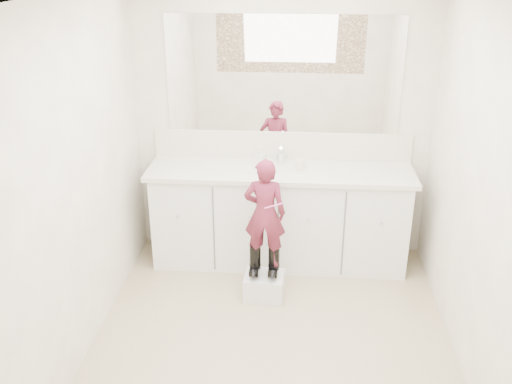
{
  "coord_description": "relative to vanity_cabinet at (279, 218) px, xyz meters",
  "views": [
    {
      "loc": [
        0.15,
        -3.33,
        2.65
      ],
      "look_at": [
        -0.17,
        0.72,
        0.89
      ],
      "focal_mm": 40.0,
      "sensor_mm": 36.0,
      "label": 1
    }
  ],
  "objects": [
    {
      "name": "backsplash",
      "position": [
        0.0,
        0.26,
        0.59
      ],
      "size": [
        2.28,
        0.03,
        0.25
      ],
      "primitive_type": "cube",
      "color": "beige",
      "rests_on": "countertop"
    },
    {
      "name": "cup",
      "position": [
        0.17,
        0.0,
        0.51
      ],
      "size": [
        0.11,
        0.11,
        0.09
      ],
      "primitive_type": "imported",
      "rotation": [
        0.0,
        0.0,
        0.13
      ],
      "color": "beige",
      "rests_on": "countertop"
    },
    {
      "name": "toddler",
      "position": [
        -0.1,
        -0.59,
        0.32
      ],
      "size": [
        0.34,
        0.23,
        0.89
      ],
      "primitive_type": "imported",
      "rotation": [
        0.0,
        0.0,
        3.09
      ],
      "color": "#A03153",
      "rests_on": "step_stool"
    },
    {
      "name": "wall_left",
      "position": [
        -1.3,
        -1.23,
        0.78
      ],
      "size": [
        0.0,
        3.0,
        3.0
      ],
      "primitive_type": "plane",
      "rotation": [
        1.57,
        0.0,
        1.57
      ],
      "color": "#BDB0A1",
      "rests_on": "floor"
    },
    {
      "name": "dot_panel",
      "position": [
        0.0,
        -2.71,
        1.22
      ],
      "size": [
        2.0,
        0.01,
        1.2
      ],
      "primitive_type": "cube",
      "color": "#472819",
      "rests_on": "wall_front"
    },
    {
      "name": "countertop",
      "position": [
        0.0,
        -0.01,
        0.45
      ],
      "size": [
        2.28,
        0.58,
        0.04
      ],
      "primitive_type": "cube",
      "color": "beige",
      "rests_on": "vanity_cabinet"
    },
    {
      "name": "wall_back",
      "position": [
        0.0,
        0.27,
        0.77
      ],
      "size": [
        2.6,
        0.0,
        2.6
      ],
      "primitive_type": "plane",
      "rotation": [
        1.57,
        0.0,
        0.0
      ],
      "color": "#BDB0A1",
      "rests_on": "floor"
    },
    {
      "name": "mirror",
      "position": [
        0.0,
        0.26,
        1.22
      ],
      "size": [
        2.0,
        0.02,
        1.0
      ],
      "primitive_type": "cube",
      "color": "white",
      "rests_on": "wall_back"
    },
    {
      "name": "floor",
      "position": [
        0.0,
        -1.23,
        -0.42
      ],
      "size": [
        3.0,
        3.0,
        0.0
      ],
      "primitive_type": "plane",
      "color": "#826F55",
      "rests_on": "ground"
    },
    {
      "name": "wall_front",
      "position": [
        0.0,
        -2.73,
        0.77
      ],
      "size": [
        2.6,
        0.0,
        2.6
      ],
      "primitive_type": "plane",
      "rotation": [
        -1.57,
        0.0,
        0.0
      ],
      "color": "#BDB0A1",
      "rests_on": "floor"
    },
    {
      "name": "wall_right",
      "position": [
        1.3,
        -1.23,
        0.78
      ],
      "size": [
        0.0,
        3.0,
        3.0
      ],
      "primitive_type": "plane",
      "rotation": [
        1.57,
        0.0,
        -1.57
      ],
      "color": "#BDB0A1",
      "rests_on": "floor"
    },
    {
      "name": "boot_right",
      "position": [
        -0.02,
        -0.59,
        -0.09
      ],
      "size": [
        0.1,
        0.18,
        0.26
      ],
      "primitive_type": null,
      "rotation": [
        0.0,
        0.0,
        -0.05
      ],
      "color": "black",
      "rests_on": "step_stool"
    },
    {
      "name": "boot_left",
      "position": [
        -0.17,
        -0.59,
        -0.09
      ],
      "size": [
        0.1,
        0.18,
        0.26
      ],
      "primitive_type": null,
      "rotation": [
        0.0,
        0.0,
        -0.05
      ],
      "color": "black",
      "rests_on": "step_stool"
    },
    {
      "name": "soap_bottle",
      "position": [
        -0.17,
        0.07,
        0.55
      ],
      "size": [
        0.1,
        0.1,
        0.17
      ],
      "primitive_type": "imported",
      "rotation": [
        0.0,
        0.0,
        -0.32
      ],
      "color": "beige",
      "rests_on": "countertop"
    },
    {
      "name": "toothbrush",
      "position": [
        -0.03,
        -0.67,
        0.43
      ],
      "size": [
        0.14,
        0.02,
        0.06
      ],
      "primitive_type": "cylinder",
      "rotation": [
        0.0,
        1.22,
        -0.05
      ],
      "color": "pink",
      "rests_on": "toddler"
    },
    {
      "name": "vanity_cabinet",
      "position": [
        0.0,
        0.0,
        0.0
      ],
      "size": [
        2.2,
        0.55,
        0.85
      ],
      "primitive_type": "cube",
      "color": "silver",
      "rests_on": "floor"
    },
    {
      "name": "step_stool",
      "position": [
        -0.1,
        -0.61,
        -0.32
      ],
      "size": [
        0.33,
        0.28,
        0.2
      ],
      "primitive_type": "cube",
      "rotation": [
        0.0,
        0.0,
        -0.05
      ],
      "color": "silver",
      "rests_on": "floor"
    },
    {
      "name": "faucet",
      "position": [
        0.0,
        0.15,
        0.52
      ],
      "size": [
        0.08,
        0.08,
        0.1
      ],
      "primitive_type": "cylinder",
      "color": "silver",
      "rests_on": "countertop"
    }
  ]
}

